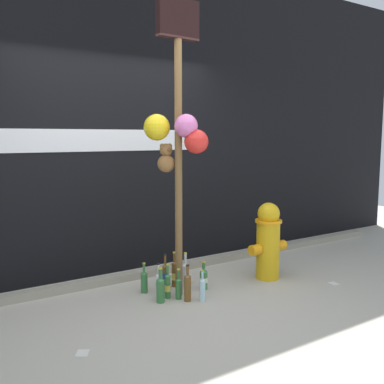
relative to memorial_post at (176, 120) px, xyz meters
name	(u,v)px	position (x,y,z in m)	size (l,w,h in m)	color
ground_plane	(176,310)	(-0.19, -0.30, -1.73)	(14.00, 14.00, 0.00)	#ADA899
building_wall	(111,114)	(-0.19, 1.13, 0.10)	(10.00, 0.21, 3.67)	black
curb_strip	(130,276)	(-0.19, 0.71, -1.69)	(8.00, 0.12, 0.08)	gray
memorial_post	(176,120)	(0.00, 0.00, 0.00)	(0.52, 0.51, 2.84)	brown
fire_hydrant	(268,241)	(1.13, -0.08, -1.30)	(0.49, 0.30, 0.86)	gold
bottle_0	(168,285)	(-0.11, 0.00, -1.60)	(0.06, 0.06, 0.35)	#337038
bottle_1	(165,276)	(-0.02, 0.20, -1.58)	(0.06, 0.06, 0.38)	brown
bottle_2	(188,286)	(0.01, -0.18, -1.58)	(0.07, 0.07, 0.36)	brown
bottle_3	(185,275)	(0.15, 0.09, -1.57)	(0.07, 0.07, 0.40)	silver
bottle_4	(202,289)	(0.13, -0.25, -1.61)	(0.06, 0.06, 0.31)	#B2DBEA
bottle_5	(144,281)	(-0.23, 0.26, -1.61)	(0.07, 0.07, 0.31)	#337038
bottle_6	(204,278)	(0.33, 0.01, -1.62)	(0.08, 0.08, 0.30)	#337038
bottle_7	(179,287)	(-0.03, -0.08, -1.61)	(0.06, 0.06, 0.30)	#337038
bottle_8	(160,288)	(-0.22, -0.06, -1.59)	(0.08, 0.08, 0.34)	#337038
bottle_9	(175,273)	(0.12, 0.25, -1.58)	(0.07, 0.07, 0.37)	brown
bottle_10	(159,284)	(-0.16, 0.08, -1.60)	(0.07, 0.07, 0.34)	silver
litter_0	(334,283)	(1.60, -0.62, -1.73)	(0.08, 0.11, 0.01)	silver
litter_1	(82,353)	(-1.18, -0.61, -1.73)	(0.09, 0.10, 0.01)	silver
litter_2	(190,282)	(0.32, 0.27, -1.73)	(0.08, 0.06, 0.01)	tan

